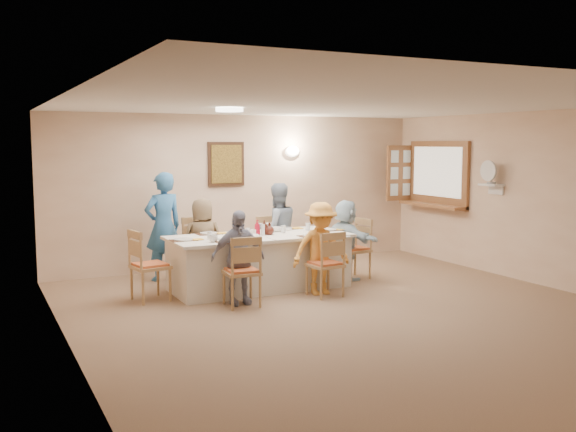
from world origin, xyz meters
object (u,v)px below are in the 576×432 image
chair_front_left (242,270)px  chair_front_right (325,263)px  dining_table (260,262)px  diner_right_end (346,240)px  serving_hatch (438,174)px  chair_left_end (150,265)px  diner_front_left (238,257)px  condiment_ketchup (257,227)px  diner_front_right (321,248)px  desk_fan (490,175)px  diner_back_left (203,241)px  diner_back_right (277,230)px  chair_right_end (353,249)px  caregiver (163,226)px  chair_back_left (200,250)px  chair_back_right (274,246)px

chair_front_left → chair_front_right: 1.20m
dining_table → diner_right_end: diner_right_end is taller
serving_hatch → chair_left_end: size_ratio=1.59×
chair_front_left → diner_front_left: (0.00, 0.12, 0.15)m
dining_table → condiment_ketchup: (-0.02, 0.02, 0.49)m
diner_front_left → chair_front_left: bearing=-87.0°
diner_front_right → condiment_ketchup: size_ratio=5.82×
desk_fan → diner_back_left: desk_fan is taller
serving_hatch → diner_back_right: 3.18m
chair_front_left → diner_front_right: size_ratio=0.72×
diner_right_end → chair_front_right: bearing=126.4°
desk_fan → chair_right_end: size_ratio=0.33×
diner_front_right → caregiver: (-1.65, 1.83, 0.18)m
chair_right_end → diner_front_right: diner_front_right is taller
chair_left_end → diner_back_left: diner_back_left is taller
chair_front_left → chair_left_end: 1.24m
diner_front_right → chair_back_left: bearing=135.0°
chair_back_left → condiment_ketchup: condiment_ketchup is taller
chair_front_right → condiment_ketchup: bearing=-56.9°
diner_back_right → caregiver: 1.72m
dining_table → diner_back_right: bearing=48.6°
chair_back_right → diner_back_right: 0.29m
chair_left_end → chair_right_end: (3.10, 0.00, -0.02)m
dining_table → condiment_ketchup: condiment_ketchup is taller
chair_right_end → caregiver: size_ratio=0.56×
dining_table → diner_back_left: 0.94m
chair_back_right → chair_front_right: size_ratio=1.02×
chair_left_end → diner_right_end: 2.97m
chair_front_left → caregiver: bearing=-72.6°
serving_hatch → condiment_ketchup: serving_hatch is taller
dining_table → chair_front_right: chair_front_right is taller
chair_front_right → diner_front_left: bearing=-10.0°
chair_front_right → diner_right_end: size_ratio=0.74×
diner_front_right → condiment_ketchup: (-0.62, 0.70, 0.24)m
chair_left_end → diner_right_end: (2.97, 0.00, 0.13)m
desk_fan → diner_back_right: desk_fan is taller
diner_back_right → chair_right_end: bearing=146.0°
desk_fan → chair_back_left: (-4.18, 1.49, -1.07)m
diner_back_right → dining_table: bearing=50.2°
chair_front_right → diner_front_right: size_ratio=0.71×
desk_fan → chair_back_right: 3.51m
serving_hatch → diner_back_left: size_ratio=1.20×
chair_back_left → diner_front_right: bearing=-52.8°
chair_front_left → caregiver: (-0.45, 1.95, 0.35)m
diner_front_left → serving_hatch: bearing=20.3°
caregiver → chair_back_right: bearing=157.2°
dining_table → chair_left_end: chair_left_end is taller
chair_left_end → diner_back_right: 2.27m
diner_front_right → diner_back_right: bearing=95.9°
caregiver → condiment_ketchup: bearing=121.3°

